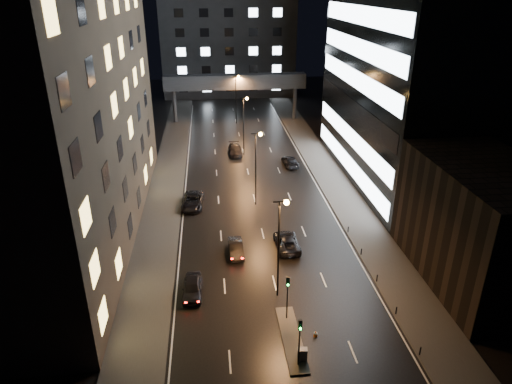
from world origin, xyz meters
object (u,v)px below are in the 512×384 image
car_away_c (193,201)px  car_toward_a (287,242)px  car_away_d (235,150)px  car_away_a (192,288)px  car_away_b (236,248)px  utility_cabinet (302,354)px  car_toward_b (290,161)px

car_away_c → car_toward_a: 15.96m
car_away_d → car_away_c: bearing=-110.5°
car_away_a → car_away_b: (4.62, 6.82, -0.07)m
utility_cabinet → car_away_b: bearing=113.1°
car_away_b → utility_cabinet: (4.18, -16.34, -0.02)m
car_away_b → car_away_d: size_ratio=0.79×
car_away_a → utility_cabinet: car_away_a is taller
car_away_b → car_toward_b: 28.17m
car_away_c → car_away_d: 21.23m
car_away_a → car_toward_b: (15.23, 32.92, -0.02)m
car_away_a → car_away_c: car_away_c is taller
car_away_a → car_away_c: bearing=93.0°
car_away_c → car_toward_b: 20.71m
car_away_a → car_toward_a: car_away_a is taller
car_away_b → car_away_d: 32.59m
car_away_b → car_toward_a: bearing=5.4°
car_toward_a → car_toward_b: (4.80, 25.37, 0.00)m
car_toward_a → car_away_c: bearing=-47.8°
car_away_d → car_toward_a: car_away_d is taller
car_away_b → car_away_d: car_away_d is taller
utility_cabinet → car_away_d: bearing=101.4°
car_away_a → car_toward_b: 36.27m
car_toward_a → utility_cabinet: 17.14m
car_away_c → car_toward_a: size_ratio=1.06×
car_away_d → utility_cabinet: 48.92m
car_away_c → car_away_b: bearing=-63.4°
car_away_b → utility_cabinet: bearing=-77.4°
car_away_b → car_away_d: (1.98, 32.53, 0.09)m
car_away_a → car_toward_a: (10.42, 7.55, -0.02)m
car_toward_a → utility_cabinet: size_ratio=5.05×
car_away_d → car_away_b: bearing=-94.8°
car_toward_b → car_away_c: bearing=37.8°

